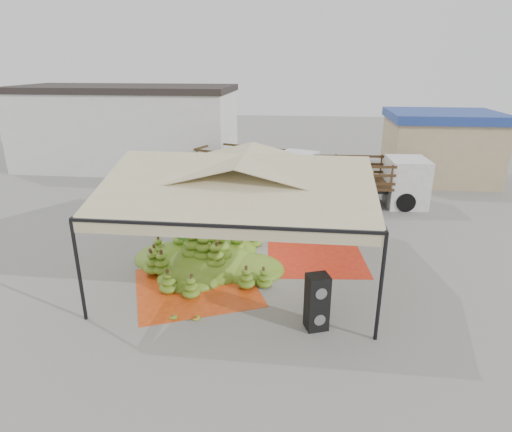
# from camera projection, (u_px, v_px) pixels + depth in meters

# --- Properties ---
(ground) EXTENTS (90.00, 90.00, 0.00)m
(ground) POSITION_uv_depth(u_px,v_px,m) (246.00, 264.00, 15.40)
(ground) COLOR slate
(ground) RESTS_ON ground
(canopy_tent) EXTENTS (8.10, 8.10, 4.00)m
(canopy_tent) POSITION_uv_depth(u_px,v_px,m) (245.00, 175.00, 14.27)
(canopy_tent) COLOR black
(canopy_tent) RESTS_ON ground
(building_white) EXTENTS (14.30, 6.30, 5.40)m
(building_white) POSITION_uv_depth(u_px,v_px,m) (127.00, 127.00, 28.65)
(building_white) COLOR silver
(building_white) RESTS_ON ground
(building_tan) EXTENTS (6.30, 5.30, 4.10)m
(building_tan) POSITION_uv_depth(u_px,v_px,m) (440.00, 146.00, 25.73)
(building_tan) COLOR tan
(building_tan) RESTS_ON ground
(tarp_left) EXTENTS (4.84, 4.75, 0.01)m
(tarp_left) POSITION_uv_depth(u_px,v_px,m) (197.00, 287.00, 13.79)
(tarp_left) COLOR #D75214
(tarp_left) RESTS_ON ground
(tarp_right) EXTENTS (3.87, 4.02, 0.01)m
(tarp_right) POSITION_uv_depth(u_px,v_px,m) (315.00, 255.00, 16.04)
(tarp_right) COLOR red
(tarp_right) RESTS_ON ground
(banana_heap) EXTENTS (6.00, 5.01, 1.24)m
(banana_heap) POSITION_uv_depth(u_px,v_px,m) (210.00, 249.00, 15.09)
(banana_heap) COLOR #4E7919
(banana_heap) RESTS_ON ground
(hand_yellow_a) EXTENTS (0.46, 0.39, 0.19)m
(hand_yellow_a) POSITION_uv_depth(u_px,v_px,m) (194.00, 317.00, 12.01)
(hand_yellow_a) COLOR #AEA322
(hand_yellow_a) RESTS_ON ground
(hand_yellow_b) EXTENTS (0.50, 0.48, 0.18)m
(hand_yellow_b) POSITION_uv_depth(u_px,v_px,m) (203.00, 278.00, 14.20)
(hand_yellow_b) COLOR gold
(hand_yellow_b) RESTS_ON ground
(hand_red_a) EXTENTS (0.51, 0.48, 0.19)m
(hand_red_a) POSITION_uv_depth(u_px,v_px,m) (308.00, 314.00, 12.15)
(hand_red_a) COLOR #5A1714
(hand_red_a) RESTS_ON ground
(hand_red_b) EXTENTS (0.54, 0.48, 0.21)m
(hand_red_b) POSITION_uv_depth(u_px,v_px,m) (319.00, 277.00, 14.25)
(hand_red_b) COLOR #5B3014
(hand_red_b) RESTS_ON ground
(hand_green) EXTENTS (0.45, 0.39, 0.19)m
(hand_green) POSITION_uv_depth(u_px,v_px,m) (171.00, 316.00, 12.09)
(hand_green) COLOR #426E17
(hand_green) RESTS_ON ground
(hanging_bunches) EXTENTS (3.24, 0.24, 0.20)m
(hanging_bunches) POSITION_uv_depth(u_px,v_px,m) (322.00, 203.00, 13.57)
(hanging_bunches) COLOR #4E7D1A
(hanging_bunches) RESTS_ON ground
(speaker_stack) EXTENTS (0.71, 0.67, 1.59)m
(speaker_stack) POSITION_uv_depth(u_px,v_px,m) (317.00, 302.00, 11.44)
(speaker_stack) COLOR black
(speaker_stack) RESTS_ON ground
(banana_leaves) EXTENTS (0.96, 1.36, 3.70)m
(banana_leaves) POSITION_uv_depth(u_px,v_px,m) (187.00, 250.00, 16.48)
(banana_leaves) COLOR #2D691C
(banana_leaves) RESTS_ON ground
(vendor) EXTENTS (0.63, 0.42, 1.70)m
(vendor) POSITION_uv_depth(u_px,v_px,m) (238.00, 208.00, 18.66)
(vendor) COLOR gray
(vendor) RESTS_ON ground
(truck_left) EXTENTS (7.07, 4.59, 2.30)m
(truck_left) POSITION_uv_depth(u_px,v_px,m) (260.00, 165.00, 23.82)
(truck_left) COLOR #483418
(truck_left) RESTS_ON ground
(truck_right) EXTENTS (7.01, 2.73, 2.37)m
(truck_right) POSITION_uv_depth(u_px,v_px,m) (361.00, 176.00, 21.41)
(truck_right) COLOR #452F17
(truck_right) RESTS_ON ground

